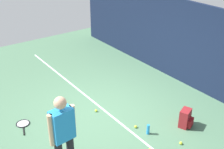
{
  "coord_description": "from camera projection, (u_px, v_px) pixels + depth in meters",
  "views": [
    {
      "loc": [
        5.06,
        -3.29,
        4.2
      ],
      "look_at": [
        0.0,
        0.4,
        1.0
      ],
      "focal_mm": 46.99,
      "sensor_mm": 36.0,
      "label": 1
    }
  ],
  "objects": [
    {
      "name": "tennis_racket",
      "position": [
        23.0,
        124.0,
        6.9
      ],
      "size": [
        0.64,
        0.41,
        0.03
      ],
      "rotation": [
        0.0,
        0.0,
        2.84
      ],
      "color": "black",
      "rests_on": "ground"
    },
    {
      "name": "tennis_player",
      "position": [
        63.0,
        133.0,
        5.1
      ],
      "size": [
        0.25,
        0.53,
        1.7
      ],
      "rotation": [
        0.0,
        0.0,
        1.65
      ],
      "color": "black",
      "rests_on": "ground"
    },
    {
      "name": "tennis_ball_by_fence",
      "position": [
        96.0,
        111.0,
        7.37
      ],
      "size": [
        0.07,
        0.07,
        0.07
      ],
      "primitive_type": "sphere",
      "color": "#CCE033",
      "rests_on": "ground"
    },
    {
      "name": "back_fence",
      "position": [
        186.0,
        44.0,
        8.3
      ],
      "size": [
        10.0,
        0.1,
        2.41
      ],
      "primitive_type": "cube",
      "color": "#141E38",
      "rests_on": "ground"
    },
    {
      "name": "tennis_ball_near_player",
      "position": [
        136.0,
        127.0,
        6.79
      ],
      "size": [
        0.07,
        0.07,
        0.07
      ],
      "primitive_type": "sphere",
      "color": "#CCE033",
      "rests_on": "ground"
    },
    {
      "name": "water_bottle",
      "position": [
        148.0,
        129.0,
        6.55
      ],
      "size": [
        0.07,
        0.07,
        0.24
      ],
      "primitive_type": "cylinder",
      "color": "#268CD8",
      "rests_on": "ground"
    },
    {
      "name": "ground_plane",
      "position": [
        99.0,
        115.0,
        7.27
      ],
      "size": [
        12.0,
        12.0,
        0.0
      ],
      "primitive_type": "plane",
      "color": "#4C7556"
    },
    {
      "name": "court_line",
      "position": [
        106.0,
        112.0,
        7.39
      ],
      "size": [
        9.0,
        0.05,
        0.0
      ],
      "primitive_type": "cube",
      "color": "white",
      "rests_on": "ground"
    },
    {
      "name": "backpack",
      "position": [
        186.0,
        119.0,
        6.77
      ],
      "size": [
        0.36,
        0.35,
        0.44
      ],
      "rotation": [
        0.0,
        0.0,
        1.95
      ],
      "color": "maroon",
      "rests_on": "ground"
    },
    {
      "name": "tennis_ball_far_left",
      "position": [
        181.0,
        143.0,
        6.28
      ],
      "size": [
        0.07,
        0.07,
        0.07
      ],
      "primitive_type": "sphere",
      "color": "#CCE033",
      "rests_on": "ground"
    }
  ]
}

